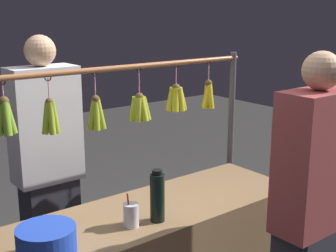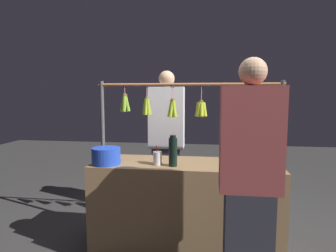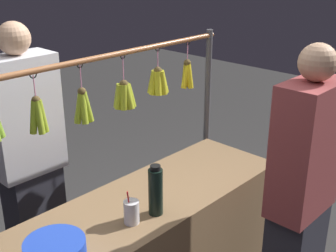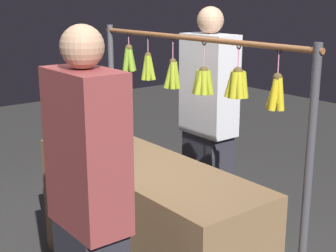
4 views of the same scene
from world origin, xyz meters
TOP-DOWN VIEW (x-y plane):
  - display_rack at (-0.02, -0.36)m, footprint 1.95×0.15m
  - water_bottle at (0.10, 0.14)m, footprint 0.08×0.08m
  - blue_bucket at (0.72, 0.15)m, footprint 0.26×0.26m
  - drink_cup at (0.25, 0.11)m, footprint 0.08×0.08m
  - vendor_person at (0.29, -0.80)m, footprint 0.43×0.23m
  - customer_person at (-0.50, 0.66)m, footprint 0.42×0.22m

SIDE VIEW (x-z plane):
  - customer_person at x=-0.50m, z-range -0.01..1.74m
  - vendor_person at x=0.29m, z-range -0.01..1.78m
  - drink_cup at x=0.25m, z-range 0.83..1.01m
  - blue_bucket at x=0.72m, z-range 0.86..1.01m
  - water_bottle at x=0.10m, z-range 0.85..1.13m
  - display_rack at x=-0.02m, z-range 0.38..2.02m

